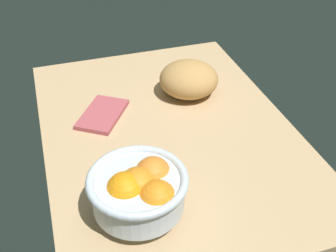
% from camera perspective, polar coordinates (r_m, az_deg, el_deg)
% --- Properties ---
extents(ground_plane, '(0.84, 0.60, 0.03)m').
position_cam_1_polar(ground_plane, '(1.04, 0.10, -1.20)').
color(ground_plane, tan).
extents(fruit_bowl, '(0.19, 0.19, 0.11)m').
position_cam_1_polar(fruit_bowl, '(0.79, -3.86, -8.61)').
color(fruit_bowl, silver).
rests_on(fruit_bowl, ground).
extents(bread_loaf, '(0.19, 0.20, 0.10)m').
position_cam_1_polar(bread_loaf, '(1.14, 2.84, 6.36)').
color(bread_loaf, tan).
rests_on(bread_loaf, ground).
extents(napkin_folded, '(0.17, 0.16, 0.01)m').
position_cam_1_polar(napkin_folded, '(1.09, -8.87, 1.59)').
color(napkin_folded, '#AE4C52').
rests_on(napkin_folded, ground).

